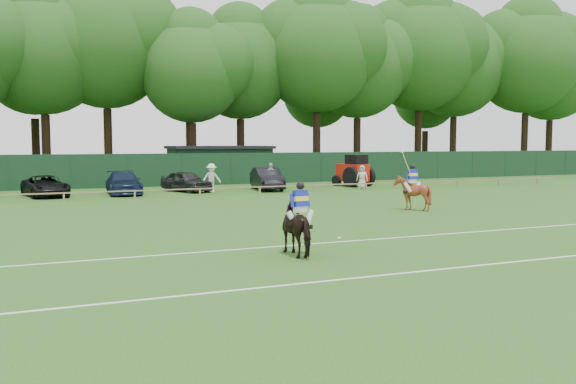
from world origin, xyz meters
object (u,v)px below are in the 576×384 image
hatch_grey (186,181)px  sedan_navy (124,183)px  estate_black (267,179)px  spectator_left (211,178)px  horse_dark (300,228)px  tractor (354,171)px  suv_black (45,186)px  spectator_mid (270,177)px  polo_ball (339,238)px  horse_chestnut (412,193)px  spectator_right (362,177)px  utility_shed (220,164)px

hatch_grey → sedan_navy: bearing=160.9°
estate_black → spectator_left: bearing=-166.0°
horse_dark → tractor: bearing=-125.3°
suv_black → spectator_mid: bearing=-13.9°
suv_black → polo_ball: 23.52m
suv_black → horse_chestnut: bearing=-53.6°
horse_dark → sedan_navy: bearing=-88.6°
spectator_mid → horse_dark: bearing=-96.8°
spectator_left → spectator_right: 10.91m
hatch_grey → spectator_right: spectator_right is taller
suv_black → spectator_right: spectator_right is taller
estate_black → horse_chestnut: bearing=-72.8°
horse_chestnut → utility_shed: (-2.52, 23.93, 0.68)m
suv_black → tractor: bearing=-10.5°
spectator_right → utility_shed: size_ratio=0.20×
spectator_right → spectator_mid: bearing=-162.0°
sedan_navy → estate_black: 9.78m
tractor → estate_black: bearing=171.4°
polo_ball → tractor: 25.46m
suv_black → spectator_right: 21.28m
estate_black → tractor: (7.34, 0.60, 0.35)m
tractor → horse_dark: bearing=-136.1°
spectator_right → tractor: (0.65, 2.31, 0.29)m
horse_chestnut → spectator_right: 13.82m
suv_black → spectator_left: spectator_left is taller
suv_black → spectator_right: size_ratio=2.79×
tractor → spectator_left: bearing=171.3°
horse_dark → horse_chestnut: size_ratio=1.12×
sedan_navy → spectator_right: bearing=-4.6°
horse_chestnut → hatch_grey: 17.18m
estate_black → polo_ball: bearing=-95.3°
horse_dark → spectator_mid: (8.28, 23.09, 0.13)m
estate_black → spectator_mid: (0.14, -0.27, 0.17)m
horse_dark → spectator_right: 26.23m
spectator_left → tractor: bearing=12.4°
tractor → polo_ball: bearing=-134.0°
estate_black → utility_shed: size_ratio=0.57×
hatch_grey → tractor: (12.92, -0.18, 0.43)m
sedan_navy → spectator_left: (5.63, -0.81, 0.23)m
spectator_mid → tractor: size_ratio=0.59×
sedan_navy → horse_chestnut: bearing=-49.3°
horse_dark → hatch_grey: horse_dark is taller
horse_chestnut → sedan_navy: bearing=-41.9°
horse_dark → horse_chestnut: bearing=-141.7°
spectator_right → polo_ball: (-12.37, -19.55, -0.80)m
sedan_navy → polo_ball: size_ratio=56.04×
horse_chestnut → spectator_mid: (-1.78, 14.41, 0.09)m
horse_chestnut → polo_ball: bearing=51.4°
horse_chestnut → spectator_mid: size_ratio=0.90×
horse_chestnut → hatch_grey: bearing=-53.6°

